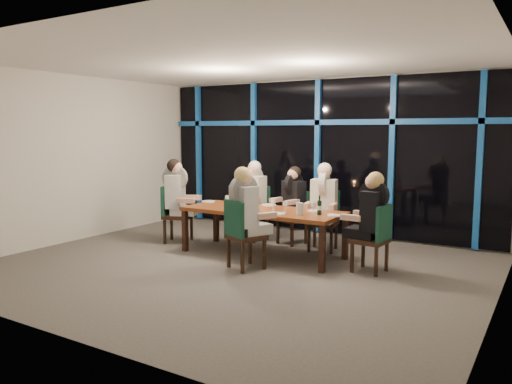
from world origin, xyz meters
TOP-DOWN VIEW (x-y plane):
  - room at (0.00, 0.00)m, footprint 7.04×7.00m
  - window_wall at (0.01, 2.93)m, footprint 6.86×0.43m
  - dining_table at (0.00, 0.80)m, footprint 2.60×1.00m
  - chair_far_left at (-0.72, 1.76)m, footprint 0.52×0.52m
  - chair_far_mid at (0.06, 1.85)m, footprint 0.54×0.54m
  - chair_far_right at (0.69, 1.68)m, footprint 0.54×0.54m
  - chair_end_left at (-1.86, 0.78)m, footprint 0.62×0.62m
  - chair_end_right at (1.88, 0.75)m, footprint 0.50×0.50m
  - chair_near_mid at (0.17, -0.08)m, footprint 0.62×0.62m
  - diner_far_left at (-0.73, 1.68)m, footprint 0.53×0.65m
  - diner_far_mid at (0.03, 1.77)m, footprint 0.55×0.64m
  - diner_far_right at (0.70, 1.60)m, footprint 0.54×0.67m
  - diner_end_left at (-1.78, 0.82)m, footprint 0.70×0.64m
  - diner_end_right at (1.80, 0.76)m, footprint 0.63×0.51m
  - diner_near_mid at (0.20, -0.01)m, footprint 0.64×0.70m
  - plate_far_left at (-0.81, 1.12)m, footprint 0.24×0.24m
  - plate_far_mid at (-0.13, 1.23)m, footprint 0.24×0.24m
  - plate_far_right at (0.81, 1.04)m, footprint 0.24×0.24m
  - plate_end_left at (-1.26, 1.03)m, footprint 0.24×0.24m
  - plate_end_right at (1.24, 0.82)m, footprint 0.24×0.24m
  - plate_near_mid at (0.43, 0.51)m, footprint 0.24×0.24m
  - wine_bottle at (1.00, 0.77)m, footprint 0.07×0.07m
  - water_pitcher at (0.75, 0.62)m, footprint 0.12×0.10m
  - tea_light at (-0.09, 0.63)m, footprint 0.05×0.05m
  - wine_glass_a at (-0.22, 0.74)m, footprint 0.07×0.07m
  - wine_glass_b at (0.17, 0.85)m, footprint 0.07×0.07m
  - wine_glass_c at (0.45, 0.72)m, footprint 0.07×0.07m
  - wine_glass_d at (-0.78, 0.93)m, footprint 0.06×0.06m
  - wine_glass_e at (0.85, 0.91)m, footprint 0.06×0.06m

SIDE VIEW (x-z plane):
  - chair_far_mid at x=0.06m, z-range 0.06..1.00m
  - chair_end_right at x=1.88m, z-range 0.06..1.03m
  - chair_far_left at x=-0.72m, z-range 0.06..1.05m
  - chair_far_right at x=0.69m, z-range 0.06..1.06m
  - chair_near_mid at x=0.17m, z-range 0.06..1.08m
  - chair_end_left at x=-1.86m, z-range 0.06..1.09m
  - dining_table at x=0.00m, z-range 0.31..1.06m
  - plate_far_left at x=-0.81m, z-range 0.75..0.76m
  - plate_far_mid at x=-0.13m, z-range 0.75..0.76m
  - plate_far_right at x=0.81m, z-range 0.75..0.76m
  - plate_end_left at x=-1.26m, z-range 0.75..0.76m
  - plate_end_right at x=1.24m, z-range 0.75..0.76m
  - plate_near_mid at x=0.43m, z-range 0.75..0.76m
  - tea_light at x=-0.09m, z-range 0.75..0.78m
  - water_pitcher at x=0.75m, z-range 0.75..0.94m
  - wine_bottle at x=1.00m, z-range 0.72..1.01m
  - wine_glass_d at x=-0.78m, z-range 0.79..0.94m
  - wine_glass_e at x=0.85m, z-range 0.79..0.95m
  - wine_glass_c at x=0.45m, z-range 0.79..0.96m
  - wine_glass_a at x=-0.22m, z-range 0.79..0.96m
  - wine_glass_b at x=0.17m, z-range 0.79..0.97m
  - diner_far_mid at x=0.03m, z-range 0.44..1.36m
  - diner_end_right at x=1.80m, z-range 0.46..1.41m
  - diner_far_left at x=-0.73m, z-range 0.46..1.43m
  - diner_far_right at x=0.70m, z-range 0.47..1.45m
  - diner_near_mid at x=0.20m, z-range 0.47..1.46m
  - diner_end_left at x=-1.78m, z-range 0.48..1.48m
  - window_wall at x=0.01m, z-range 0.08..3.02m
  - room at x=0.00m, z-range 0.51..3.53m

